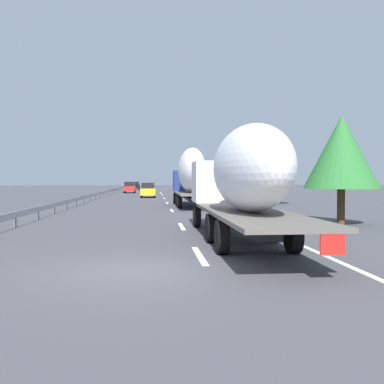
{
  "coord_description": "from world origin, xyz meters",
  "views": [
    {
      "loc": [
        -10.87,
        -0.43,
        2.25
      ],
      "look_at": [
        19.13,
        -3.1,
        1.4
      ],
      "focal_mm": 41.11,
      "sensor_mm": 36.0,
      "label": 1
    }
  ],
  "objects": [
    {
      "name": "ground_plane",
      "position": [
        40.0,
        0.0,
        0.0
      ],
      "size": [
        260.0,
        260.0,
        0.0
      ],
      "primitive_type": "plane",
      "color": "#424247"
    },
    {
      "name": "lane_stripe_0",
      "position": [
        2.0,
        -1.8,
        0.0
      ],
      "size": [
        3.2,
        0.2,
        0.01
      ],
      "primitive_type": "cube",
      "color": "white",
      "rests_on": "ground_plane"
    },
    {
      "name": "lane_stripe_1",
      "position": [
        10.12,
        -1.8,
        0.0
      ],
      "size": [
        3.2,
        0.2,
        0.01
      ],
      "primitive_type": "cube",
      "color": "white",
      "rests_on": "ground_plane"
    },
    {
      "name": "lane_stripe_2",
      "position": [
        21.12,
        -1.8,
        0.0
      ],
      "size": [
        3.2,
        0.2,
        0.01
      ],
      "primitive_type": "cube",
      "color": "white",
      "rests_on": "ground_plane"
    },
    {
      "name": "lane_stripe_3",
      "position": [
        31.65,
        -1.8,
        0.0
      ],
      "size": [
        3.2,
        0.2,
        0.01
      ],
      "primitive_type": "cube",
      "color": "white",
      "rests_on": "ground_plane"
    },
    {
      "name": "lane_stripe_4",
      "position": [
        42.76,
        -1.8,
        0.0
      ],
      "size": [
        3.2,
        0.2,
        0.01
      ],
      "primitive_type": "cube",
      "color": "white",
      "rests_on": "ground_plane"
    },
    {
      "name": "lane_stripe_5",
      "position": [
        54.11,
        -1.8,
        0.0
      ],
      "size": [
        3.2,
        0.2,
        0.01
      ],
      "primitive_type": "cube",
      "color": "white",
      "rests_on": "ground_plane"
    },
    {
      "name": "lane_stripe_6",
      "position": [
        52.55,
        -1.8,
        0.0
      ],
      "size": [
        3.2,
        0.2,
        0.01
      ],
      "primitive_type": "cube",
      "color": "white",
      "rests_on": "ground_plane"
    },
    {
      "name": "lane_stripe_7",
      "position": [
        60.09,
        -1.8,
        0.0
      ],
      "size": [
        3.2,
        0.2,
        0.01
      ],
      "primitive_type": "cube",
      "color": "white",
      "rests_on": "ground_plane"
    },
    {
      "name": "lane_stripe_8",
      "position": [
        66.61,
        -1.8,
        0.0
      ],
      "size": [
        3.2,
        0.2,
        0.01
      ],
      "primitive_type": "cube",
      "color": "white",
      "rests_on": "ground_plane"
    },
    {
      "name": "edge_line_right",
      "position": [
        45.0,
        -5.5,
        0.0
      ],
      "size": [
        110.0,
        0.2,
        0.01
      ],
      "primitive_type": "cube",
      "color": "white",
      "rests_on": "ground_plane"
    },
    {
      "name": "truck_lead",
      "position": [
        25.71,
        -3.6,
        2.69
      ],
      "size": [
        13.01,
        2.55,
        4.84
      ],
      "color": "navy",
      "rests_on": "ground_plane"
    },
    {
      "name": "truck_trailing",
      "position": [
        4.69,
        -3.6,
        2.33
      ],
      "size": [
        14.2,
        2.55,
        4.04
      ],
      "color": "silver",
      "rests_on": "ground_plane"
    },
    {
      "name": "car_red_compact",
      "position": [
        64.65,
        3.52,
        0.96
      ],
      "size": [
        4.78,
        1.89,
        1.92
      ],
      "color": "red",
      "rests_on": "ground_plane"
    },
    {
      "name": "car_yellow_coupe",
      "position": [
        44.81,
        0.19,
        0.94
      ],
      "size": [
        4.32,
        1.83,
        1.87
      ],
      "color": "gold",
      "rests_on": "ground_plane"
    },
    {
      "name": "car_black_suv",
      "position": [
        88.86,
        3.46,
        0.92
      ],
      "size": [
        4.01,
        1.85,
        1.82
      ],
      "color": "black",
      "rests_on": "ground_plane"
    },
    {
      "name": "road_sign",
      "position": [
        48.24,
        -6.7,
        2.23
      ],
      "size": [
        0.1,
        0.9,
        3.23
      ],
      "color": "gray",
      "rests_on": "ground_plane"
    },
    {
      "name": "tree_0",
      "position": [
        29.57,
        -11.78,
        3.76
      ],
      "size": [
        3.76,
        3.76,
        5.9
      ],
      "color": "#472D19",
      "rests_on": "ground_plane"
    },
    {
      "name": "tree_1",
      "position": [
        62.58,
        -13.29,
        3.8
      ],
      "size": [
        3.96,
        3.96,
        5.94
      ],
      "color": "#472D19",
      "rests_on": "ground_plane"
    },
    {
      "name": "tree_2",
      "position": [
        85.25,
        -10.65,
        3.7
      ],
      "size": [
        2.79,
        2.79,
        6.01
      ],
      "color": "#472D19",
      "rests_on": "ground_plane"
    },
    {
      "name": "tree_3",
      "position": [
        10.14,
        -9.73,
        3.61
      ],
      "size": [
        3.69,
        3.69,
        5.44
      ],
      "color": "#472D19",
      "rests_on": "ground_plane"
    },
    {
      "name": "guardrail_median",
      "position": [
        43.0,
        6.0,
        0.58
      ],
      "size": [
        94.0,
        0.1,
        0.76
      ],
      "color": "#9EA0A5",
      "rests_on": "ground_plane"
    }
  ]
}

